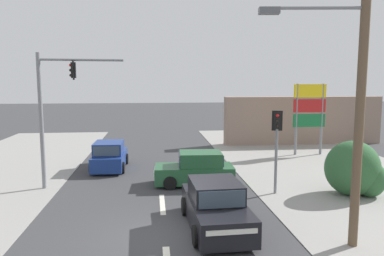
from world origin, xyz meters
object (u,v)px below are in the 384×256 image
at_px(traffic_signal_mast, 53,103).
at_px(hatchback_kerbside_parked, 110,156).
at_px(hatchback_oncoming_near, 196,170).
at_px(sedan_oncoming_mid, 216,207).
at_px(shopping_plaza_sign, 309,109).
at_px(pedestal_signal_right_kerb, 277,138).
at_px(utility_pole_foreground_right, 357,72).

height_order(traffic_signal_mast, hatchback_kerbside_parked, traffic_signal_mast).
xyz_separation_m(hatchback_oncoming_near, hatchback_kerbside_parked, (-4.32, 3.53, 0.00)).
relative_size(hatchback_kerbside_parked, sedan_oncoming_mid, 0.85).
bearing_deg(sedan_oncoming_mid, hatchback_kerbside_parked, 116.72).
distance_m(shopping_plaza_sign, hatchback_kerbside_parked, 12.87).
height_order(shopping_plaza_sign, sedan_oncoming_mid, shopping_plaza_sign).
height_order(hatchback_oncoming_near, hatchback_kerbside_parked, same).
bearing_deg(pedestal_signal_right_kerb, sedan_oncoming_mid, -133.04).
height_order(pedestal_signal_right_kerb, hatchback_kerbside_parked, pedestal_signal_right_kerb).
relative_size(traffic_signal_mast, sedan_oncoming_mid, 1.39).
bearing_deg(utility_pole_foreground_right, hatchback_oncoming_near, 117.88).
relative_size(shopping_plaza_sign, sedan_oncoming_mid, 1.07).
bearing_deg(sedan_oncoming_mid, hatchback_oncoming_near, 90.57).
bearing_deg(hatchback_kerbside_parked, traffic_signal_mast, -119.59).
distance_m(pedestal_signal_right_kerb, hatchback_kerbside_parked, 9.38).
xyz_separation_m(utility_pole_foreground_right, shopping_plaza_sign, (4.39, 13.14, -2.07)).
bearing_deg(hatchback_oncoming_near, pedestal_signal_right_kerb, -29.16).
distance_m(hatchback_kerbside_parked, sedan_oncoming_mid, 9.73).
height_order(utility_pole_foreground_right, hatchback_oncoming_near, utility_pole_foreground_right).
bearing_deg(shopping_plaza_sign, sedan_oncoming_mid, -125.16).
xyz_separation_m(hatchback_oncoming_near, sedan_oncoming_mid, (0.05, -5.17, 0.00)).
relative_size(utility_pole_foreground_right, hatchback_oncoming_near, 2.53).
distance_m(utility_pole_foreground_right, traffic_signal_mast, 12.24).
relative_size(pedestal_signal_right_kerb, sedan_oncoming_mid, 0.83).
height_order(hatchback_kerbside_parked, sedan_oncoming_mid, sedan_oncoming_mid).
bearing_deg(traffic_signal_mast, shopping_plaza_sign, 23.08).
height_order(utility_pole_foreground_right, traffic_signal_mast, utility_pole_foreground_right).
xyz_separation_m(shopping_plaza_sign, sedan_oncoming_mid, (-8.01, -11.36, -2.28)).
xyz_separation_m(shopping_plaza_sign, hatchback_oncoming_near, (-8.06, -6.20, -2.28)).
xyz_separation_m(traffic_signal_mast, sedan_oncoming_mid, (6.33, -5.26, -3.13)).
relative_size(utility_pole_foreground_right, traffic_signal_mast, 1.56).
xyz_separation_m(traffic_signal_mast, hatchback_oncoming_near, (6.28, -0.09, -3.13)).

